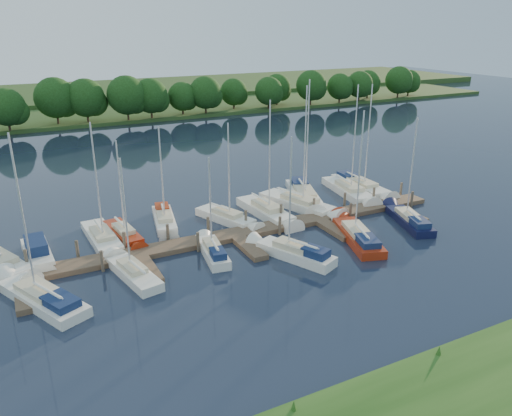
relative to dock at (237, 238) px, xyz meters
name	(u,v)px	position (x,y,z in m)	size (l,w,h in m)	color
ground	(282,279)	(0.00, -7.31, -0.20)	(260.00, 260.00, 0.00)	#182031
dock	(237,238)	(0.00, 0.00, 0.00)	(40.00, 6.00, 0.40)	#4B372A
mooring_pilings	(232,228)	(0.00, 1.13, 0.40)	(38.24, 2.84, 2.00)	#473D33
far_shore	(91,111)	(0.00, 67.69, 0.10)	(180.00, 30.00, 0.60)	#2A461B
distant_hill	(72,94)	(0.00, 92.69, 0.50)	(220.00, 40.00, 1.40)	#345525
treeline	(96,101)	(-0.93, 54.93, 3.87)	(144.07, 9.85, 8.23)	#38281C
sailboat_n_0	(1,265)	(-17.25, 3.18, 0.07)	(4.74, 8.07, 10.50)	white
motorboat	(38,254)	(-14.74, 3.59, 0.17)	(2.01, 6.23, 1.87)	white
sailboat_n_2	(103,240)	(-9.83, 4.41, 0.06)	(2.22, 8.03, 10.08)	white
sailboat_n_3	(124,235)	(-8.10, 4.56, 0.07)	(2.21, 6.66, 8.54)	#9B270E
sailboat_n_4	(165,221)	(-4.27, 5.91, 0.12)	(2.81, 7.10, 9.04)	white
sailboat_n_5	(228,219)	(0.88, 3.92, 0.08)	(3.74, 7.09, 9.25)	white
sailboat_n_6	(267,213)	(4.68, 3.61, 0.08)	(2.52, 8.57, 10.99)	white
sailboat_n_7	(301,206)	(8.45, 3.95, 0.08)	(4.55, 9.37, 11.91)	white
sailboat_n_8	(304,196)	(10.18, 6.03, 0.12)	(4.97, 9.62, 12.15)	white
sailboat_n_9	(350,192)	(15.03, 5.10, 0.07)	(3.25, 9.17, 11.51)	white
sailboat_n_10	(362,187)	(17.24, 5.92, 0.11)	(2.22, 8.98, 11.33)	white
sailboat_s_0	(40,297)	(-15.14, -2.99, 0.11)	(5.17, 8.64, 11.15)	white
sailboat_s_1	(132,273)	(-9.13, -2.35, 0.07)	(2.69, 6.90, 8.81)	white
sailboat_s_2	(213,252)	(-2.89, -1.88, 0.13)	(2.20, 6.12, 8.00)	white
sailboat_s_3	(294,254)	(2.37, -4.89, 0.14)	(4.17, 7.22, 9.64)	white
sailboat_s_4	(357,236)	(8.69, -4.29, 0.12)	(4.11, 8.54, 10.79)	#9B270E
sailboat_s_5	(408,220)	(14.88, -3.56, 0.12)	(3.66, 7.54, 9.63)	#0F1234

